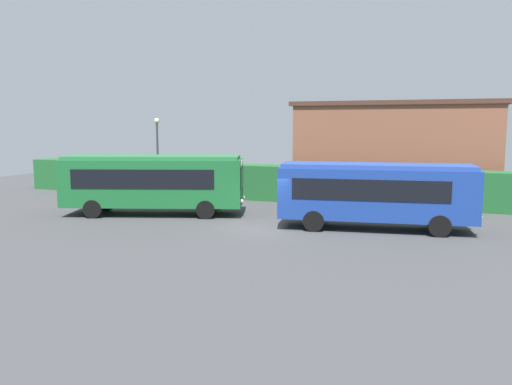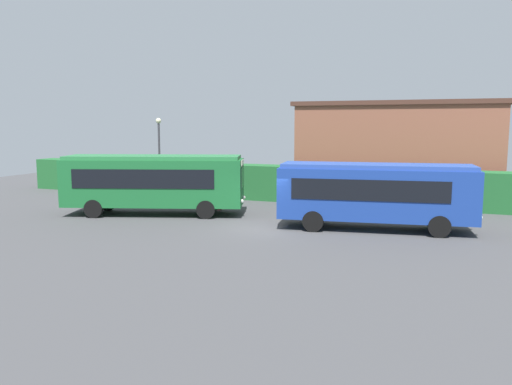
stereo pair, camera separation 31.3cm
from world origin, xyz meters
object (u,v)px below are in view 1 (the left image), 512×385
at_px(bus_blue, 376,192).
at_px(person_right, 375,197).
at_px(bus_green, 153,181).
at_px(person_center, 218,194).
at_px(person_left, 178,189).
at_px(lamppost, 157,148).

distance_m(bus_blue, person_right, 4.11).
bearing_deg(bus_blue, bus_green, 172.63).
distance_m(person_center, person_right, 9.07).
bearing_deg(person_left, bus_blue, 144.64).
bearing_deg(lamppost, person_left, -37.65).
distance_m(bus_green, person_left, 3.78).
height_order(bus_blue, lamppost, lamppost).
height_order(person_left, person_center, person_left).
relative_size(person_right, lamppost, 0.35).
xyz_separation_m(person_left, person_right, (12.09, 0.48, 0.04)).
bearing_deg(lamppost, person_center, -27.60).
relative_size(bus_green, person_center, 5.68).
distance_m(bus_green, lamppost, 6.66).
distance_m(person_right, lamppost, 15.03).
distance_m(person_center, lamppost, 7.00).
bearing_deg(person_left, person_right, 162.54).
xyz_separation_m(bus_green, lamppost, (-3.10, 5.69, 1.51)).
xyz_separation_m(person_left, lamppost, (-2.67, 2.06, 2.44)).
distance_m(bus_blue, person_left, 13.09).
distance_m(bus_green, person_right, 12.40).
bearing_deg(person_center, bus_green, 162.67).
bearing_deg(person_right, person_center, -101.58).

